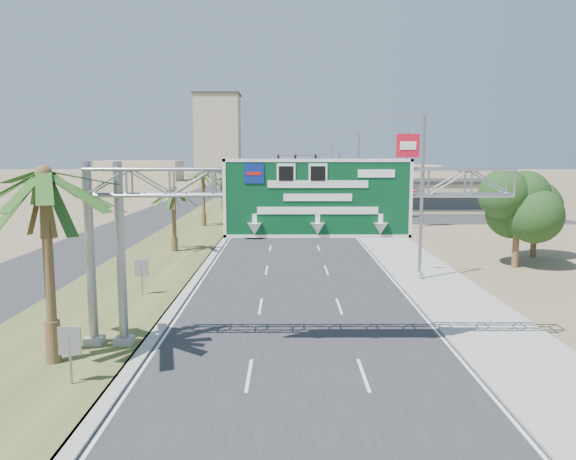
# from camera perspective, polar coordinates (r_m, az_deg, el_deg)

# --- Properties ---
(road) EXTENTS (12.00, 300.00, 0.02)m
(road) POSITION_cam_1_polar(r_m,az_deg,el_deg) (121.97, 0.11, 4.02)
(road) COLOR #28282B
(road) RESTS_ON ground
(sidewalk_right) EXTENTS (4.00, 300.00, 0.10)m
(sidewalk_right) POSITION_cam_1_polar(r_m,az_deg,el_deg) (122.32, 4.10, 4.03)
(sidewalk_right) COLOR #9E9B93
(sidewalk_right) RESTS_ON ground
(median_grass) EXTENTS (7.00, 300.00, 0.12)m
(median_grass) POSITION_cam_1_polar(r_m,az_deg,el_deg) (122.32, -4.59, 4.03)
(median_grass) COLOR #3E5425
(median_grass) RESTS_ON ground
(opposing_road) EXTENTS (8.00, 300.00, 0.02)m
(opposing_road) POSITION_cam_1_polar(r_m,az_deg,el_deg) (123.06, -7.85, 3.98)
(opposing_road) COLOR #28282B
(opposing_road) RESTS_ON ground
(sign_gantry) EXTENTS (16.75, 1.24, 7.50)m
(sign_gantry) POSITION_cam_1_polar(r_m,az_deg,el_deg) (21.72, -1.15, 3.45)
(sign_gantry) COLOR gray
(sign_gantry) RESTS_ON ground
(palm_near) EXTENTS (5.70, 5.70, 8.35)m
(palm_near) POSITION_cam_1_polar(r_m,az_deg,el_deg) (21.49, -23.59, 5.11)
(palm_near) COLOR brown
(palm_near) RESTS_ON ground
(palm_row_b) EXTENTS (3.99, 3.99, 5.95)m
(palm_row_b) POSITION_cam_1_polar(r_m,az_deg,el_deg) (44.69, -11.60, 3.94)
(palm_row_b) COLOR brown
(palm_row_b) RESTS_ON ground
(palm_row_c) EXTENTS (3.99, 3.99, 6.75)m
(palm_row_c) POSITION_cam_1_polar(r_m,az_deg,el_deg) (60.41, -8.63, 5.65)
(palm_row_c) COLOR brown
(palm_row_c) RESTS_ON ground
(palm_row_d) EXTENTS (3.99, 3.99, 5.45)m
(palm_row_d) POSITION_cam_1_polar(r_m,az_deg,el_deg) (78.30, -6.70, 5.20)
(palm_row_d) COLOR brown
(palm_row_d) RESTS_ON ground
(palm_row_e) EXTENTS (3.99, 3.99, 6.15)m
(palm_row_e) POSITION_cam_1_polar(r_m,az_deg,el_deg) (97.17, -5.45, 6.07)
(palm_row_e) COLOR brown
(palm_row_e) RESTS_ON ground
(palm_row_f) EXTENTS (3.99, 3.99, 5.75)m
(palm_row_f) POSITION_cam_1_polar(r_m,az_deg,el_deg) (122.09, -4.38, 6.20)
(palm_row_f) COLOR brown
(palm_row_f) RESTS_ON ground
(streetlight_near) EXTENTS (3.27, 0.44, 10.00)m
(streetlight_near) POSITION_cam_1_polar(r_m,az_deg,el_deg) (34.80, 13.10, 2.56)
(streetlight_near) COLOR gray
(streetlight_near) RESTS_ON ground
(streetlight_mid) EXTENTS (3.27, 0.44, 10.00)m
(streetlight_mid) POSITION_cam_1_polar(r_m,az_deg,el_deg) (64.30, 6.96, 4.93)
(streetlight_mid) COLOR gray
(streetlight_mid) RESTS_ON ground
(streetlight_far) EXTENTS (3.27, 0.44, 10.00)m
(streetlight_far) POSITION_cam_1_polar(r_m,az_deg,el_deg) (100.10, 4.39, 5.90)
(streetlight_far) COLOR gray
(streetlight_far) RESTS_ON ground
(signal_mast) EXTENTS (10.28, 0.71, 8.00)m
(signal_mast) POSITION_cam_1_polar(r_m,az_deg,el_deg) (83.96, 3.81, 5.68)
(signal_mast) COLOR gray
(signal_mast) RESTS_ON ground
(store_building) EXTENTS (18.00, 10.00, 4.00)m
(store_building) POSITION_cam_1_polar(r_m,az_deg,el_deg) (81.18, 16.05, 3.33)
(store_building) COLOR tan
(store_building) RESTS_ON ground
(oak_near) EXTENTS (4.50, 4.50, 6.80)m
(oak_near) POSITION_cam_1_polar(r_m,az_deg,el_deg) (40.99, 22.34, 2.69)
(oak_near) COLOR brown
(oak_near) RESTS_ON ground
(oak_far) EXTENTS (3.50, 3.50, 5.60)m
(oak_far) POSITION_cam_1_polar(r_m,az_deg,el_deg) (45.90, 23.85, 2.19)
(oak_far) COLOR brown
(oak_far) RESTS_ON ground
(median_signback_a) EXTENTS (0.75, 0.08, 2.08)m
(median_signback_a) POSITION_cam_1_polar(r_m,az_deg,el_deg) (20.07, -21.29, -10.86)
(median_signback_a) COLOR gray
(median_signback_a) RESTS_ON ground
(median_signback_b) EXTENTS (0.75, 0.08, 2.08)m
(median_signback_b) POSITION_cam_1_polar(r_m,az_deg,el_deg) (31.35, -14.64, -4.01)
(median_signback_b) COLOR gray
(median_signback_b) RESTS_ON ground
(tower_distant) EXTENTS (20.00, 16.00, 35.00)m
(tower_distant) POSITION_cam_1_polar(r_m,az_deg,el_deg) (263.78, -7.14, 9.68)
(tower_distant) COLOR tan
(tower_distant) RESTS_ON ground
(building_distant_left) EXTENTS (24.00, 14.00, 6.00)m
(building_distant_left) POSITION_cam_1_polar(r_m,az_deg,el_deg) (177.41, -14.76, 5.85)
(building_distant_left) COLOR tan
(building_distant_left) RESTS_ON ground
(building_distant_right) EXTENTS (20.00, 12.00, 5.00)m
(building_distant_right) POSITION_cam_1_polar(r_m,az_deg,el_deg) (154.90, 11.26, 5.55)
(building_distant_right) COLOR tan
(building_distant_right) RESTS_ON ground
(car_left_lane) EXTENTS (2.35, 4.70, 1.54)m
(car_left_lane) POSITION_cam_1_polar(r_m,az_deg,el_deg) (53.27, -3.24, 0.19)
(car_left_lane) COLOR black
(car_left_lane) RESTS_ON ground
(car_mid_lane) EXTENTS (1.57, 4.24, 1.39)m
(car_mid_lane) POSITION_cam_1_polar(r_m,az_deg,el_deg) (72.86, 0.63, 2.14)
(car_mid_lane) COLOR maroon
(car_mid_lane) RESTS_ON ground
(car_right_lane) EXTENTS (2.73, 5.06, 1.35)m
(car_right_lane) POSITION_cam_1_polar(r_m,az_deg,el_deg) (77.79, 1.77, 2.46)
(car_right_lane) COLOR gray
(car_right_lane) RESTS_ON ground
(car_far) EXTENTS (2.42, 5.37, 1.53)m
(car_far) POSITION_cam_1_polar(r_m,az_deg,el_deg) (101.88, -0.89, 3.73)
(car_far) COLOR black
(car_far) RESTS_ON ground
(pole_sign_red_near) EXTENTS (2.41, 0.46, 10.02)m
(pole_sign_red_near) POSITION_cam_1_polar(r_m,az_deg,el_deg) (59.70, 12.06, 7.75)
(pole_sign_red_near) COLOR gray
(pole_sign_red_near) RESTS_ON ground
(pole_sign_blue) EXTENTS (1.98, 0.97, 6.87)m
(pole_sign_blue) POSITION_cam_1_polar(r_m,az_deg,el_deg) (69.48, 10.68, 5.25)
(pole_sign_blue) COLOR gray
(pole_sign_blue) RESTS_ON ground
(pole_sign_red_far) EXTENTS (2.13, 1.16, 7.36)m
(pole_sign_red_far) POSITION_cam_1_polar(r_m,az_deg,el_deg) (86.91, 7.25, 6.30)
(pole_sign_red_far) COLOR gray
(pole_sign_red_far) RESTS_ON ground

